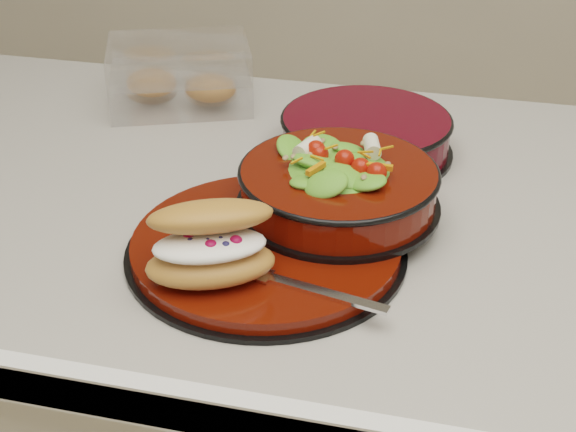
% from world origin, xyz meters
% --- Properties ---
extents(dinner_plate, '(0.31, 0.31, 0.02)m').
position_xyz_m(dinner_plate, '(0.04, -0.14, 0.91)').
color(dinner_plate, black).
rests_on(dinner_plate, island_counter).
extents(salad_bowl, '(0.24, 0.24, 0.10)m').
position_xyz_m(salad_bowl, '(0.10, -0.05, 0.96)').
color(salad_bowl, black).
rests_on(salad_bowl, dinner_plate).
extents(croissant, '(0.15, 0.13, 0.08)m').
position_xyz_m(croissant, '(0.00, -0.21, 0.96)').
color(croissant, '#C4783B').
rests_on(croissant, dinner_plate).
extents(fork, '(0.17, 0.05, 0.00)m').
position_xyz_m(fork, '(0.10, -0.22, 0.92)').
color(fork, silver).
rests_on(fork, dinner_plate).
extents(pastry_box, '(0.25, 0.22, 0.09)m').
position_xyz_m(pastry_box, '(-0.20, 0.24, 0.95)').
color(pastry_box, white).
rests_on(pastry_box, island_counter).
extents(extra_bowl, '(0.24, 0.24, 0.05)m').
position_xyz_m(extra_bowl, '(0.10, 0.13, 0.93)').
color(extra_bowl, black).
rests_on(extra_bowl, island_counter).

